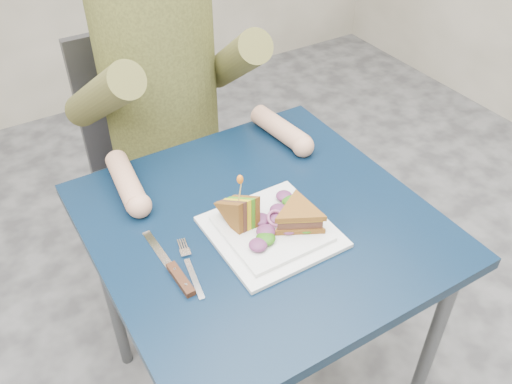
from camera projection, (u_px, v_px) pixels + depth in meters
table at (261, 243)px, 1.31m from camera, size 0.75×0.75×0.73m
chair at (158, 149)px, 1.80m from camera, size 0.42×0.40×0.93m
diner at (159, 58)px, 1.49m from camera, size 0.54×0.59×0.74m
plate at (271, 230)px, 1.21m from camera, size 0.26×0.26×0.02m
sandwich_flat at (299, 216)px, 1.20m from camera, size 0.18×0.18×0.05m
sandwich_upright at (241, 212)px, 1.19m from camera, size 0.08×0.12×0.12m
fork at (191, 269)px, 1.13m from camera, size 0.05×0.18×0.01m
knife at (176, 273)px, 1.12m from camera, size 0.03×0.22×0.02m
toothpick at (240, 190)px, 1.15m from camera, size 0.01×0.01×0.06m
toothpick_frill at (240, 179)px, 1.14m from camera, size 0.01×0.01×0.02m
lettuce_spill at (271, 220)px, 1.21m from camera, size 0.15×0.13×0.02m
onion_ring at (276, 218)px, 1.21m from camera, size 0.04×0.04×0.02m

